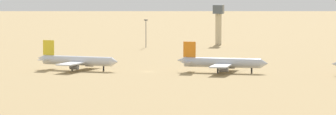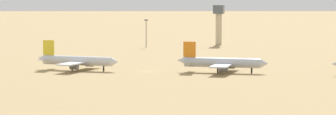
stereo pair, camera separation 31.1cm
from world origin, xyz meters
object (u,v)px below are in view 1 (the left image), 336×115
(parked_jet_yellow_2, at_px, (77,61))
(control_tower, at_px, (218,21))
(light_pole_west, at_px, (146,31))
(parked_jet_orange_3, at_px, (222,63))

(parked_jet_yellow_2, distance_m, control_tower, 152.37)
(control_tower, height_order, light_pole_west, control_tower)
(parked_jet_orange_3, distance_m, light_pole_west, 132.56)
(parked_jet_orange_3, xyz_separation_m, light_pole_west, (-58.56, 118.84, 4.45))
(control_tower, relative_size, light_pole_west, 1.48)
(control_tower, distance_m, light_pole_west, 42.34)
(parked_jet_yellow_2, xyz_separation_m, control_tower, (28.22, 149.47, 8.80))
(parked_jet_yellow_2, height_order, parked_jet_orange_3, parked_jet_orange_3)
(parked_jet_yellow_2, xyz_separation_m, light_pole_west, (-3.60, 121.87, 4.50))
(parked_jet_orange_3, relative_size, light_pole_west, 2.45)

